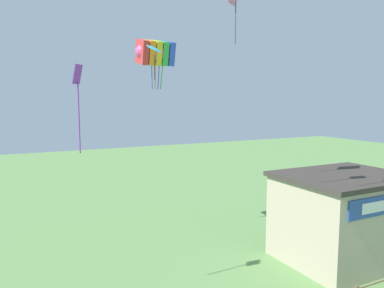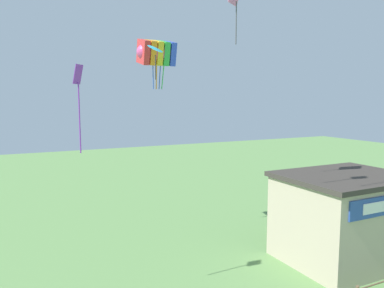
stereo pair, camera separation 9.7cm
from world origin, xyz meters
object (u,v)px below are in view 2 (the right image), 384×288
(kite_rainbow_parafoil, at_px, (156,53))
(kite_cyan_delta, at_px, (155,49))
(seaside_building, at_px, (345,217))
(kite_purple_streamer, at_px, (79,94))

(kite_rainbow_parafoil, distance_m, kite_cyan_delta, 2.50)
(seaside_building, distance_m, kite_cyan_delta, 13.24)
(seaside_building, bearing_deg, kite_purple_streamer, 173.80)
(kite_rainbow_parafoil, bearing_deg, kite_purple_streamer, -132.13)
(kite_rainbow_parafoil, xyz_separation_m, kite_purple_streamer, (-5.58, -6.17, -2.54))
(seaside_building, xyz_separation_m, kite_cyan_delta, (-8.45, 5.28, 8.72))
(seaside_building, relative_size, kite_cyan_delta, 3.51)
(kite_rainbow_parafoil, bearing_deg, seaside_building, -45.32)
(seaside_building, bearing_deg, kite_rainbow_parafoil, 134.68)
(seaside_building, height_order, kite_rainbow_parafoil, kite_rainbow_parafoil)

